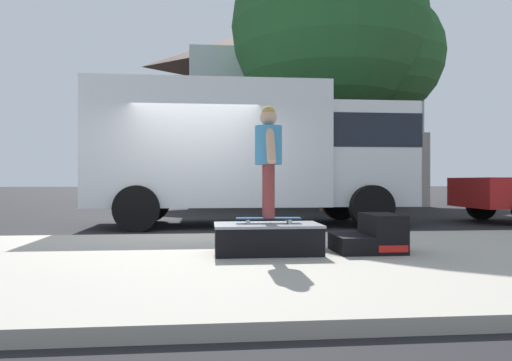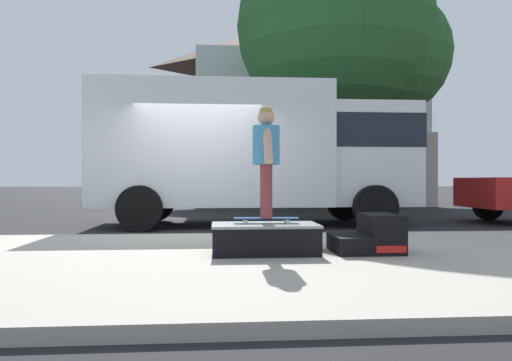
# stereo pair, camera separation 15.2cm
# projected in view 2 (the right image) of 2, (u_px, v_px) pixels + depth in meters

# --- Properties ---
(ground_plane) EXTENTS (140.00, 140.00, 0.00)m
(ground_plane) POSITION_uv_depth(u_px,v_px,m) (196.00, 237.00, 8.39)
(ground_plane) COLOR black
(sidewalk_slab) EXTENTS (50.00, 5.00, 0.12)m
(sidewalk_slab) POSITION_uv_depth(u_px,v_px,m) (183.00, 263.00, 5.40)
(sidewalk_slab) COLOR #A8A093
(sidewalk_slab) RESTS_ON ground
(skate_box) EXTENTS (1.26, 0.72, 0.35)m
(skate_box) POSITION_uv_depth(u_px,v_px,m) (265.00, 237.00, 5.73)
(skate_box) COLOR black
(skate_box) RESTS_ON sidewalk_slab
(kicker_ramp) EXTENTS (0.79, 0.71, 0.46)m
(kicker_ramp) POSITION_uv_depth(u_px,v_px,m) (371.00, 236.00, 5.83)
(kicker_ramp) COLOR black
(kicker_ramp) RESTS_ON sidewalk_slab
(skateboard) EXTENTS (0.79, 0.23, 0.07)m
(skateboard) POSITION_uv_depth(u_px,v_px,m) (266.00, 219.00, 5.78)
(skateboard) COLOR navy
(skateboard) RESTS_ON skate_box
(skater_kid) EXTENTS (0.33, 0.69, 1.35)m
(skater_kid) POSITION_uv_depth(u_px,v_px,m) (266.00, 152.00, 5.78)
(skater_kid) COLOR brown
(skater_kid) RESTS_ON skateboard
(box_truck) EXTENTS (6.91, 2.63, 3.05)m
(box_truck) POSITION_uv_depth(u_px,v_px,m) (256.00, 149.00, 10.68)
(box_truck) COLOR white
(box_truck) RESTS_ON ground
(street_tree_main) EXTENTS (6.79, 6.17, 8.87)m
(street_tree_main) POSITION_uv_depth(u_px,v_px,m) (346.00, 35.00, 15.19)
(street_tree_main) COLOR brown
(street_tree_main) RESTS_ON ground
(house_behind) EXTENTS (9.54, 8.23, 8.40)m
(house_behind) POSITION_uv_depth(u_px,v_px,m) (300.00, 109.00, 21.65)
(house_behind) COLOR silver
(house_behind) RESTS_ON ground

